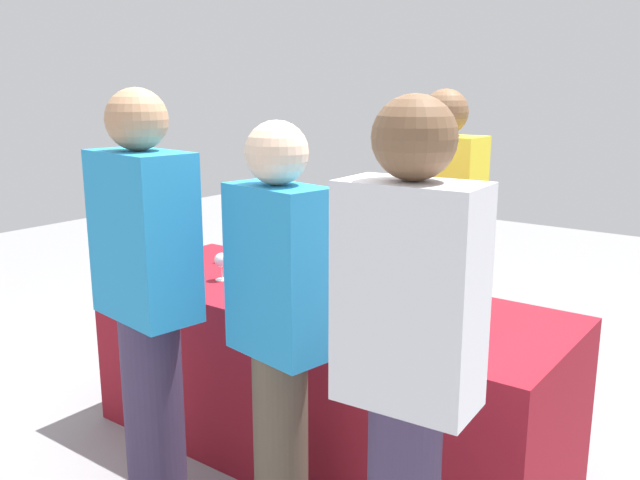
{
  "coord_description": "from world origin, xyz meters",
  "views": [
    {
      "loc": [
        1.73,
        -2.33,
        1.7
      ],
      "look_at": [
        0.0,
        0.0,
        1.04
      ],
      "focal_mm": 37.6,
      "sensor_mm": 36.0,
      "label": 1
    }
  ],
  "objects_px": {
    "guest_2": "(407,372)",
    "wine_glass_3": "(444,316)",
    "wine_bottle_2": "(384,267)",
    "wine_bottle_3": "(463,282)",
    "ice_bucket": "(446,302)",
    "wine_bottle_0": "(239,240)",
    "wine_glass_0": "(222,261)",
    "guest_0": "(147,297)",
    "wine_bottle_1": "(269,253)",
    "wine_glass_2": "(339,286)",
    "server_pouring": "(440,242)",
    "wine_glass_1": "(314,282)",
    "guest_1": "(279,330)"
  },
  "relations": [
    {
      "from": "wine_glass_1",
      "to": "ice_bucket",
      "type": "xyz_separation_m",
      "value": [
        0.56,
        0.12,
        -0.01
      ]
    },
    {
      "from": "wine_bottle_0",
      "to": "ice_bucket",
      "type": "distance_m",
      "value": 1.36
    },
    {
      "from": "guest_2",
      "to": "guest_1",
      "type": "bearing_deg",
      "value": 162.31
    },
    {
      "from": "guest_2",
      "to": "wine_glass_3",
      "type": "bearing_deg",
      "value": 102.48
    },
    {
      "from": "wine_glass_0",
      "to": "guest_2",
      "type": "relative_size",
      "value": 0.08
    },
    {
      "from": "wine_bottle_1",
      "to": "wine_glass_3",
      "type": "relative_size",
      "value": 2.24
    },
    {
      "from": "wine_glass_1",
      "to": "guest_2",
      "type": "height_order",
      "value": "guest_2"
    },
    {
      "from": "guest_2",
      "to": "ice_bucket",
      "type": "bearing_deg",
      "value": 104.7
    },
    {
      "from": "wine_glass_3",
      "to": "wine_bottle_2",
      "type": "bearing_deg",
      "value": 141.43
    },
    {
      "from": "wine_bottle_3",
      "to": "wine_glass_2",
      "type": "bearing_deg",
      "value": -142.88
    },
    {
      "from": "wine_glass_3",
      "to": "wine_bottle_3",
      "type": "bearing_deg",
      "value": 106.29
    },
    {
      "from": "server_pouring",
      "to": "wine_bottle_0",
      "type": "bearing_deg",
      "value": 30.12
    },
    {
      "from": "wine_bottle_3",
      "to": "ice_bucket",
      "type": "bearing_deg",
      "value": -81.49
    },
    {
      "from": "wine_glass_0",
      "to": "guest_0",
      "type": "xyz_separation_m",
      "value": [
        0.25,
        -0.65,
        0.04
      ]
    },
    {
      "from": "wine_glass_3",
      "to": "ice_bucket",
      "type": "bearing_deg",
      "value": 114.83
    },
    {
      "from": "wine_glass_3",
      "to": "wine_glass_2",
      "type": "bearing_deg",
      "value": 168.63
    },
    {
      "from": "wine_bottle_3",
      "to": "guest_2",
      "type": "relative_size",
      "value": 0.18
    },
    {
      "from": "wine_bottle_3",
      "to": "wine_glass_1",
      "type": "xyz_separation_m",
      "value": [
        -0.53,
        -0.35,
        -0.01
      ]
    },
    {
      "from": "wine_bottle_1",
      "to": "server_pouring",
      "type": "xyz_separation_m",
      "value": [
        0.62,
        0.62,
        0.02
      ]
    },
    {
      "from": "wine_glass_2",
      "to": "guest_1",
      "type": "bearing_deg",
      "value": -77.01
    },
    {
      "from": "wine_bottle_2",
      "to": "guest_2",
      "type": "height_order",
      "value": "guest_2"
    },
    {
      "from": "wine_bottle_2",
      "to": "wine_glass_0",
      "type": "distance_m",
      "value": 0.79
    },
    {
      "from": "guest_2",
      "to": "wine_glass_0",
      "type": "bearing_deg",
      "value": 150.06
    },
    {
      "from": "guest_1",
      "to": "guest_2",
      "type": "distance_m",
      "value": 0.61
    },
    {
      "from": "ice_bucket",
      "to": "guest_0",
      "type": "height_order",
      "value": "guest_0"
    },
    {
      "from": "wine_bottle_1",
      "to": "wine_bottle_2",
      "type": "bearing_deg",
      "value": 7.9
    },
    {
      "from": "wine_bottle_2",
      "to": "wine_glass_1",
      "type": "relative_size",
      "value": 2.4
    },
    {
      "from": "wine_glass_1",
      "to": "guest_2",
      "type": "bearing_deg",
      "value": -38.57
    },
    {
      "from": "wine_glass_2",
      "to": "server_pouring",
      "type": "height_order",
      "value": "server_pouring"
    },
    {
      "from": "wine_bottle_3",
      "to": "guest_0",
      "type": "bearing_deg",
      "value": -131.37
    },
    {
      "from": "wine_glass_2",
      "to": "guest_0",
      "type": "bearing_deg",
      "value": -123.74
    },
    {
      "from": "wine_bottle_2",
      "to": "wine_glass_2",
      "type": "height_order",
      "value": "wine_bottle_2"
    },
    {
      "from": "wine_bottle_1",
      "to": "ice_bucket",
      "type": "relative_size",
      "value": 1.47
    },
    {
      "from": "wine_glass_1",
      "to": "wine_glass_2",
      "type": "distance_m",
      "value": 0.11
    },
    {
      "from": "wine_bottle_2",
      "to": "wine_glass_3",
      "type": "height_order",
      "value": "wine_bottle_2"
    },
    {
      "from": "wine_glass_1",
      "to": "guest_1",
      "type": "distance_m",
      "value": 0.56
    },
    {
      "from": "wine_glass_2",
      "to": "wine_bottle_0",
      "type": "bearing_deg",
      "value": 159.85
    },
    {
      "from": "guest_0",
      "to": "guest_2",
      "type": "distance_m",
      "value": 1.15
    },
    {
      "from": "wine_glass_2",
      "to": "ice_bucket",
      "type": "bearing_deg",
      "value": 10.61
    },
    {
      "from": "wine_bottle_3",
      "to": "wine_glass_3",
      "type": "bearing_deg",
      "value": -73.71
    },
    {
      "from": "wine_bottle_1",
      "to": "guest_2",
      "type": "relative_size",
      "value": 0.19
    },
    {
      "from": "wine_glass_1",
      "to": "wine_glass_2",
      "type": "height_order",
      "value": "wine_glass_1"
    },
    {
      "from": "wine_bottle_0",
      "to": "wine_glass_1",
      "type": "relative_size",
      "value": 2.29
    },
    {
      "from": "wine_bottle_3",
      "to": "wine_glass_1",
      "type": "bearing_deg",
      "value": -146.51
    },
    {
      "from": "ice_bucket",
      "to": "server_pouring",
      "type": "xyz_separation_m",
      "value": [
        -0.4,
        0.74,
        0.05
      ]
    },
    {
      "from": "wine_glass_3",
      "to": "guest_0",
      "type": "distance_m",
      "value": 1.12
    },
    {
      "from": "wine_glass_1",
      "to": "wine_glass_2",
      "type": "xyz_separation_m",
      "value": [
        0.11,
        0.03,
        -0.01
      ]
    },
    {
      "from": "wine_bottle_0",
      "to": "wine_bottle_3",
      "type": "xyz_separation_m",
      "value": [
        1.3,
        -0.01,
        -0.01
      ]
    },
    {
      "from": "wine_glass_0",
      "to": "wine_glass_1",
      "type": "distance_m",
      "value": 0.58
    },
    {
      "from": "server_pouring",
      "to": "guest_1",
      "type": "relative_size",
      "value": 1.06
    }
  ]
}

